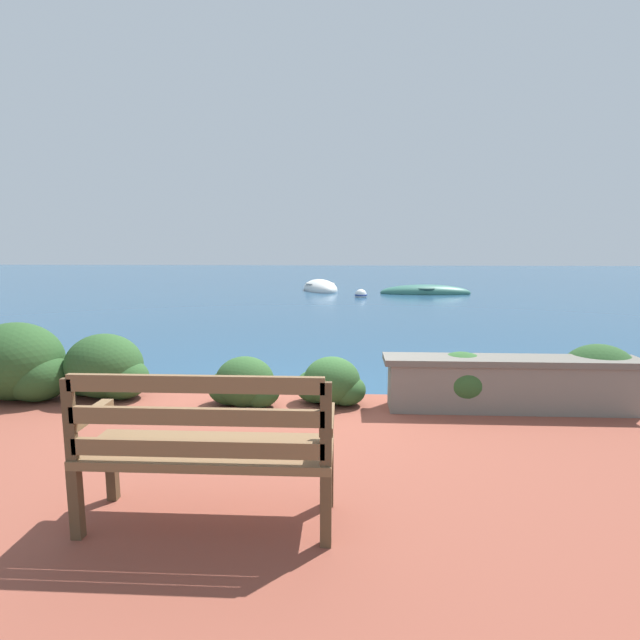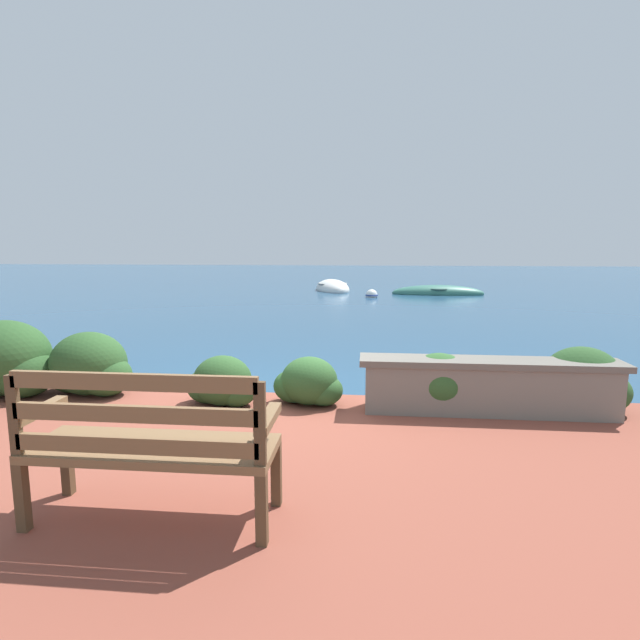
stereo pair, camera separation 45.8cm
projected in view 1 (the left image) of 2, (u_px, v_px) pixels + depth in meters
The scene contains 13 objects.
ground_plane at pixel (287, 412), 5.44m from camera, with size 80.00×80.00×0.00m.
patio_terrace at pixel (202, 631), 2.22m from camera, with size 9.00×6.50×0.22m.
park_bench at pixel (206, 445), 2.78m from camera, with size 1.43×0.48×0.93m.
stone_wall at pixel (510, 384), 4.81m from camera, with size 2.44×0.39×0.52m.
hedge_clump_far_left at pixel (16, 366), 5.17m from camera, with size 1.18×0.85×0.80m.
hedge_clump_left at pixel (104, 370), 5.23m from camera, with size 0.99×0.72×0.68m.
hedge_clump_centre at pixel (244, 385), 4.95m from camera, with size 0.74×0.53×0.50m.
hedge_clump_right at pixel (331, 384), 5.01m from camera, with size 0.71×0.51×0.48m.
hedge_clump_far_right at pixel (460, 383), 4.93m from camera, with size 0.81×0.58×0.55m.
hedge_clump_extra at pixel (597, 379), 4.94m from camera, with size 0.92×0.66×0.63m.
rowboat_nearest at pixel (425, 293), 18.65m from camera, with size 3.37×0.99×0.61m.
rowboat_mid at pixel (320, 289), 20.02m from camera, with size 1.98×2.79×0.79m.
mooring_buoy at pixel (361, 295), 17.57m from camera, with size 0.45×0.45×0.41m.
Camera 1 is at (0.63, -5.21, 1.81)m, focal length 28.00 mm.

